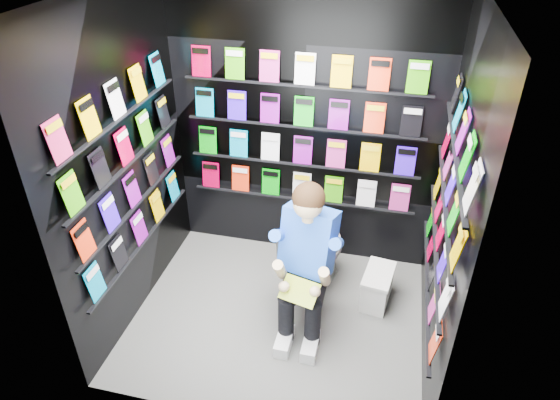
# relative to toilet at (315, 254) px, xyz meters

# --- Properties ---
(floor) EXTENTS (2.40, 2.40, 0.00)m
(floor) POSITION_rel_toilet_xyz_m (-0.23, -0.47, -0.37)
(floor) COLOR #585856
(floor) RESTS_ON ground
(wall_back) EXTENTS (2.40, 0.04, 2.60)m
(wall_back) POSITION_rel_toilet_xyz_m (-0.23, 0.53, 0.93)
(wall_back) COLOR black
(wall_back) RESTS_ON floor
(wall_front) EXTENTS (2.40, 0.04, 2.60)m
(wall_front) POSITION_rel_toilet_xyz_m (-0.23, -1.47, 0.93)
(wall_front) COLOR black
(wall_front) RESTS_ON floor
(wall_left) EXTENTS (0.04, 2.00, 2.60)m
(wall_left) POSITION_rel_toilet_xyz_m (-1.43, -0.47, 0.93)
(wall_left) COLOR black
(wall_left) RESTS_ON floor
(wall_right) EXTENTS (0.04, 2.00, 2.60)m
(wall_right) POSITION_rel_toilet_xyz_m (0.97, -0.47, 0.93)
(wall_right) COLOR black
(wall_right) RESTS_ON floor
(comics_back) EXTENTS (2.10, 0.06, 1.37)m
(comics_back) POSITION_rel_toilet_xyz_m (-0.23, 0.50, 0.94)
(comics_back) COLOR #D32666
(comics_back) RESTS_ON wall_back
(comics_left) EXTENTS (0.06, 1.70, 1.37)m
(comics_left) POSITION_rel_toilet_xyz_m (-1.40, -0.47, 0.94)
(comics_left) COLOR #D32666
(comics_left) RESTS_ON wall_left
(comics_right) EXTENTS (0.06, 1.70, 1.37)m
(comics_right) POSITION_rel_toilet_xyz_m (0.94, -0.47, 0.94)
(comics_right) COLOR #D32666
(comics_right) RESTS_ON wall_right
(toilet) EXTENTS (0.59, 0.83, 0.73)m
(toilet) POSITION_rel_toilet_xyz_m (0.00, 0.00, 0.00)
(toilet) COLOR white
(toilet) RESTS_ON floor
(longbox) EXTENTS (0.27, 0.42, 0.29)m
(longbox) POSITION_rel_toilet_xyz_m (0.57, -0.07, -0.22)
(longbox) COLOR silver
(longbox) RESTS_ON floor
(longbox_lid) EXTENTS (0.29, 0.44, 0.03)m
(longbox_lid) POSITION_rel_toilet_xyz_m (0.57, -0.07, -0.06)
(longbox_lid) COLOR silver
(longbox_lid) RESTS_ON longbox
(reader) EXTENTS (0.73, 0.92, 1.49)m
(reader) POSITION_rel_toilet_xyz_m (-0.00, -0.38, 0.42)
(reader) COLOR blue
(reader) RESTS_ON toilet
(held_comic) EXTENTS (0.32, 0.23, 0.12)m
(held_comic) POSITION_rel_toilet_xyz_m (-0.00, -0.73, 0.21)
(held_comic) COLOR green
(held_comic) RESTS_ON reader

